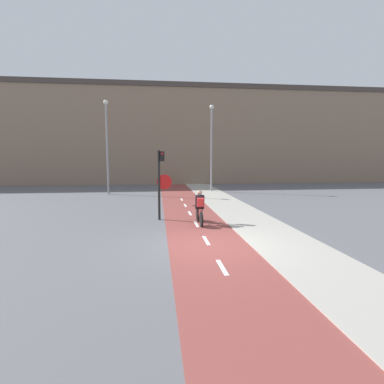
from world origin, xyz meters
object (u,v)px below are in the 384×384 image
Objects in this scene: street_lamp_far at (107,138)px; street_lamp_sidewalk at (212,139)px; cyclist_near at (200,208)px; traffic_light_pole at (161,177)px.

street_lamp_far reaches higher than street_lamp_sidewalk.
street_lamp_far is at bearing 116.03° from cyclist_near.
traffic_light_pole is 11.03m from street_lamp_far.
cyclist_near is at bearing -63.97° from street_lamp_far.
traffic_light_pole is at bearing -111.34° from street_lamp_sidewalk.
traffic_light_pole reaches higher than cyclist_near.
street_lamp_far reaches higher than cyclist_near.
street_lamp_far is at bearing -173.38° from street_lamp_sidewalk.
street_lamp_far reaches higher than traffic_light_pole.
street_lamp_sidewalk is at bearing 6.62° from street_lamp_far.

